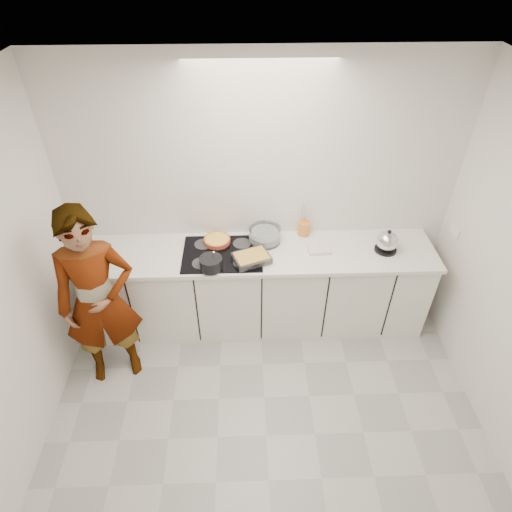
{
  "coord_description": "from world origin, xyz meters",
  "views": [
    {
      "loc": [
        -0.15,
        -1.8,
        3.35
      ],
      "look_at": [
        -0.05,
        1.05,
        1.05
      ],
      "focal_mm": 30.0,
      "sensor_mm": 36.0,
      "label": 1
    }
  ],
  "objects_px": {
    "hob": "(222,254)",
    "saucepan": "(211,263)",
    "baking_dish": "(252,258)",
    "mixing_bowl": "(265,236)",
    "tart_dish": "(217,240)",
    "cook": "(99,301)",
    "utensil_crock": "(304,228)",
    "kettle": "(387,242)"
  },
  "relations": [
    {
      "from": "tart_dish",
      "to": "saucepan",
      "type": "xyz_separation_m",
      "value": [
        -0.04,
        -0.38,
        0.03
      ]
    },
    {
      "from": "baking_dish",
      "to": "cook",
      "type": "relative_size",
      "value": 0.21
    },
    {
      "from": "kettle",
      "to": "utensil_crock",
      "type": "xyz_separation_m",
      "value": [
        -0.72,
        0.28,
        -0.03
      ]
    },
    {
      "from": "utensil_crock",
      "to": "tart_dish",
      "type": "bearing_deg",
      "value": -172.04
    },
    {
      "from": "baking_dish",
      "to": "mixing_bowl",
      "type": "xyz_separation_m",
      "value": [
        0.13,
        0.31,
        0.02
      ]
    },
    {
      "from": "baking_dish",
      "to": "tart_dish",
      "type": "bearing_deg",
      "value": 137.97
    },
    {
      "from": "tart_dish",
      "to": "mixing_bowl",
      "type": "height_order",
      "value": "mixing_bowl"
    },
    {
      "from": "saucepan",
      "to": "cook",
      "type": "height_order",
      "value": "cook"
    },
    {
      "from": "baking_dish",
      "to": "mixing_bowl",
      "type": "bearing_deg",
      "value": 66.45
    },
    {
      "from": "saucepan",
      "to": "cook",
      "type": "relative_size",
      "value": 0.13
    },
    {
      "from": "baking_dish",
      "to": "cook",
      "type": "bearing_deg",
      "value": -161.37
    },
    {
      "from": "saucepan",
      "to": "mixing_bowl",
      "type": "distance_m",
      "value": 0.63
    },
    {
      "from": "tart_dish",
      "to": "utensil_crock",
      "type": "bearing_deg",
      "value": 7.96
    },
    {
      "from": "tart_dish",
      "to": "utensil_crock",
      "type": "relative_size",
      "value": 2.03
    },
    {
      "from": "tart_dish",
      "to": "mixing_bowl",
      "type": "relative_size",
      "value": 0.72
    },
    {
      "from": "hob",
      "to": "saucepan",
      "type": "relative_size",
      "value": 3.13
    },
    {
      "from": "tart_dish",
      "to": "baking_dish",
      "type": "xyz_separation_m",
      "value": [
        0.32,
        -0.29,
        0.01
      ]
    },
    {
      "from": "tart_dish",
      "to": "cook",
      "type": "xyz_separation_m",
      "value": [
        -0.94,
        -0.71,
        -0.07
      ]
    },
    {
      "from": "tart_dish",
      "to": "saucepan",
      "type": "distance_m",
      "value": 0.38
    },
    {
      "from": "hob",
      "to": "kettle",
      "type": "xyz_separation_m",
      "value": [
        1.5,
        0.01,
        0.09
      ]
    },
    {
      "from": "hob",
      "to": "mixing_bowl",
      "type": "xyz_separation_m",
      "value": [
        0.4,
        0.19,
        0.06
      ]
    },
    {
      "from": "hob",
      "to": "utensil_crock",
      "type": "distance_m",
      "value": 0.83
    },
    {
      "from": "saucepan",
      "to": "baking_dish",
      "type": "bearing_deg",
      "value": 14.36
    },
    {
      "from": "baking_dish",
      "to": "cook",
      "type": "xyz_separation_m",
      "value": [
        -1.26,
        -0.42,
        -0.08
      ]
    },
    {
      "from": "hob",
      "to": "tart_dish",
      "type": "relative_size",
      "value": 2.55
    },
    {
      "from": "hob",
      "to": "cook",
      "type": "height_order",
      "value": "cook"
    },
    {
      "from": "kettle",
      "to": "cook",
      "type": "height_order",
      "value": "cook"
    },
    {
      "from": "tart_dish",
      "to": "kettle",
      "type": "xyz_separation_m",
      "value": [
        1.56,
        -0.16,
        0.06
      ]
    },
    {
      "from": "hob",
      "to": "mixing_bowl",
      "type": "relative_size",
      "value": 1.83
    },
    {
      "from": "kettle",
      "to": "mixing_bowl",
      "type": "bearing_deg",
      "value": 170.69
    },
    {
      "from": "utensil_crock",
      "to": "hob",
      "type": "bearing_deg",
      "value": -159.97
    },
    {
      "from": "tart_dish",
      "to": "baking_dish",
      "type": "distance_m",
      "value": 0.43
    },
    {
      "from": "hob",
      "to": "baking_dish",
      "type": "xyz_separation_m",
      "value": [
        0.26,
        -0.12,
        0.04
      ]
    },
    {
      "from": "mixing_bowl",
      "to": "hob",
      "type": "bearing_deg",
      "value": -154.61
    },
    {
      "from": "tart_dish",
      "to": "mixing_bowl",
      "type": "bearing_deg",
      "value": 2.63
    },
    {
      "from": "tart_dish",
      "to": "saucepan",
      "type": "relative_size",
      "value": 1.23
    },
    {
      "from": "baking_dish",
      "to": "kettle",
      "type": "distance_m",
      "value": 1.25
    },
    {
      "from": "hob",
      "to": "cook",
      "type": "bearing_deg",
      "value": -151.41
    },
    {
      "from": "mixing_bowl",
      "to": "cook",
      "type": "bearing_deg",
      "value": -152.31
    },
    {
      "from": "baking_dish",
      "to": "cook",
      "type": "height_order",
      "value": "cook"
    },
    {
      "from": "baking_dish",
      "to": "utensil_crock",
      "type": "relative_size",
      "value": 2.68
    },
    {
      "from": "hob",
      "to": "baking_dish",
      "type": "height_order",
      "value": "baking_dish"
    }
  ]
}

